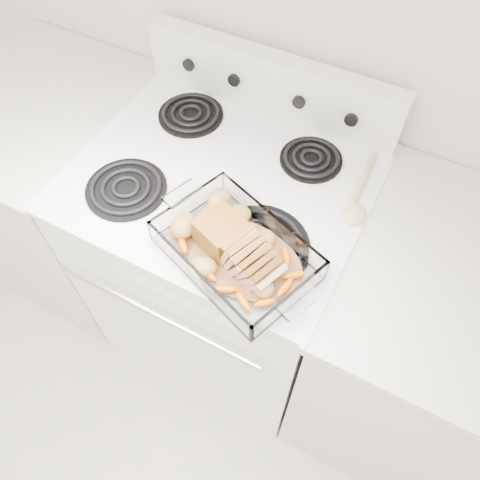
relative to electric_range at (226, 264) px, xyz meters
The scene contains 7 objects.
electric_range is the anchor object (origin of this frame).
counter_left 0.67m from the electric_range, behind, with size 0.58×0.68×0.93m.
counter_right 0.67m from the electric_range, ahead, with size 0.58×0.68×0.93m.
baking_dish 0.55m from the electric_range, 53.33° to the right, with size 0.35×0.23×0.07m.
pork_roast 0.57m from the electric_range, 55.67° to the right, with size 0.22×0.10×0.08m.
roast_vegetables 0.54m from the electric_range, 49.19° to the right, with size 0.34×0.18×0.04m.
wooden_spoon 0.59m from the electric_range, 13.35° to the left, with size 0.06×0.25×0.02m.
Camera 1 is at (0.44, 0.94, 1.86)m, focal length 35.00 mm.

